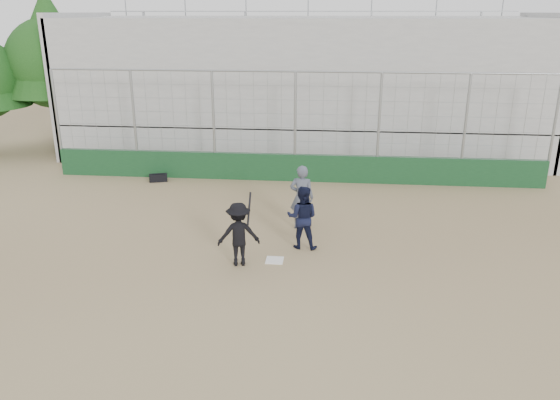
# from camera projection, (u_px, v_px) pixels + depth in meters

# --- Properties ---
(ground) EXTENTS (90.00, 90.00, 0.00)m
(ground) POSITION_uv_depth(u_px,v_px,m) (275.00, 261.00, 13.84)
(ground) COLOR brown
(ground) RESTS_ON ground
(home_plate) EXTENTS (0.44, 0.44, 0.02)m
(home_plate) POSITION_uv_depth(u_px,v_px,m) (275.00, 260.00, 13.84)
(home_plate) COLOR white
(home_plate) RESTS_ON ground
(backstop) EXTENTS (18.10, 0.25, 4.04)m
(backstop) POSITION_uv_depth(u_px,v_px,m) (295.00, 156.00, 20.11)
(backstop) COLOR #11371B
(backstop) RESTS_ON ground
(bleachers) EXTENTS (20.25, 6.70, 6.98)m
(bleachers) POSITION_uv_depth(u_px,v_px,m) (303.00, 85.00, 24.13)
(bleachers) COLOR #999999
(bleachers) RESTS_ON ground
(tree_left) EXTENTS (4.48, 4.48, 7.00)m
(tree_left) POSITION_uv_depth(u_px,v_px,m) (51.00, 50.00, 23.77)
(tree_left) COLOR #371F14
(tree_left) RESTS_ON ground
(batter_at_plate) EXTENTS (1.16, 0.85, 1.79)m
(batter_at_plate) POSITION_uv_depth(u_px,v_px,m) (239.00, 234.00, 13.39)
(batter_at_plate) COLOR black
(batter_at_plate) RESTS_ON ground
(catcher_crouched) EXTENTS (0.91, 0.75, 1.17)m
(catcher_crouched) POSITION_uv_depth(u_px,v_px,m) (302.00, 228.00, 14.41)
(catcher_crouched) COLOR black
(catcher_crouched) RESTS_ON ground
(umpire) EXTENTS (0.73, 0.52, 1.71)m
(umpire) POSITION_uv_depth(u_px,v_px,m) (302.00, 200.00, 15.64)
(umpire) COLOR #4A4F5D
(umpire) RESTS_ON ground
(equipment_bag) EXTENTS (0.71, 0.46, 0.32)m
(equipment_bag) POSITION_uv_depth(u_px,v_px,m) (158.00, 178.00, 20.27)
(equipment_bag) COLOR black
(equipment_bag) RESTS_ON ground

